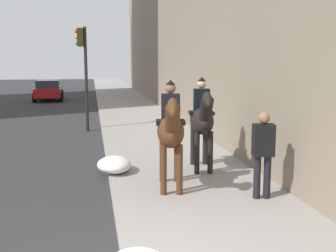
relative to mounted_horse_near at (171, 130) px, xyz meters
The scene contains 6 objects.
mounted_horse_near is the anchor object (origin of this frame).
mounted_horse_far 1.74m from the mounted_horse_near, 36.73° to the right, with size 2.15×0.76×2.28m.
pedestrian_greeting 1.90m from the mounted_horse_near, 118.97° to the right, with size 0.31×0.43×1.70m.
car_near_lane 22.43m from the mounted_horse_near, 11.79° to the left, with size 4.09×2.06×1.44m.
traffic_light_near_curb 8.64m from the mounted_horse_near, 12.62° to the left, with size 0.20×0.44×4.07m.
snow_pile_far 2.19m from the mounted_horse_near, 35.11° to the left, with size 1.07×0.82×0.37m, color white.
Camera 1 is at (-4.63, 0.33, 2.79)m, focal length 44.31 mm.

